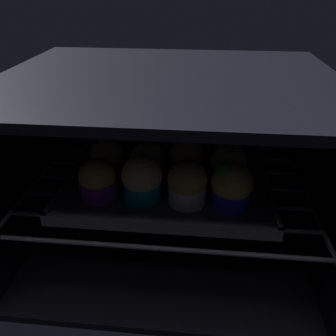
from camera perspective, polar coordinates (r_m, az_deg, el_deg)
oven_cavity at (r=71.16cm, az=0.37°, el=1.56°), size 59.00×47.00×37.00cm
oven_rack at (r=69.21cm, az=0.03°, el=-2.57°), size 54.80×42.00×0.80cm
baking_tray at (r=68.31cm, az=-0.00°, el=-1.97°), size 39.20×31.39×2.20cm
muffin_row0_col0 at (r=61.74cm, az=-11.69°, el=-2.02°), size 6.64×6.64×7.62cm
muffin_row0_col1 at (r=59.94cm, az=-4.34°, el=-1.91°), size 7.28×7.28×8.56cm
muffin_row0_col2 at (r=59.11cm, az=3.24°, el=-2.67°), size 7.00×7.00×8.09cm
muffin_row0_col3 at (r=59.08cm, az=10.60°, el=-3.07°), size 7.18×7.18×8.70cm
muffin_row1_col0 at (r=68.54cm, az=-10.01°, el=1.54°), size 6.78×6.78×7.78cm
muffin_row1_col1 at (r=66.63cm, az=-3.47°, el=1.11°), size 6.68×6.68×8.12cm
muffin_row1_col2 at (r=65.79cm, az=3.05°, el=1.14°), size 6.87×6.87×8.43cm
muffin_row1_col3 at (r=66.01cm, az=9.95°, el=0.51°), size 7.05×7.05×8.33cm
muffin_row2_col0 at (r=74.85cm, az=-8.64°, el=4.35°), size 6.64×6.64×8.60cm
muffin_row2_col1 at (r=73.28cm, az=-2.36°, el=4.13°), size 6.73×6.73×8.40cm
muffin_row2_col2 at (r=72.71cm, az=3.58°, el=3.83°), size 6.79×6.79×7.94cm
muffin_row2_col3 at (r=73.15cm, az=9.56°, el=3.82°), size 6.68×6.68×8.27cm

